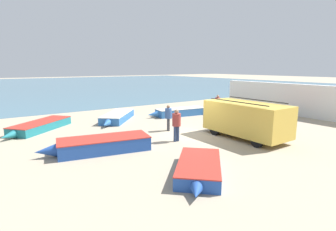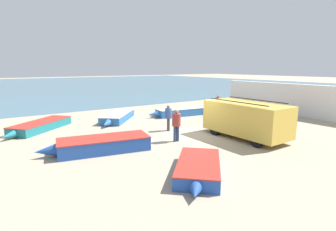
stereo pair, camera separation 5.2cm
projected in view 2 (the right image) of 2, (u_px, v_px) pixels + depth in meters
name	position (u px, v px, depth m)	size (l,w,h in m)	color
ground_plane	(192.00, 135.00, 15.52)	(200.00, 200.00, 0.00)	tan
sea_water	(42.00, 85.00, 57.74)	(120.00, 80.00, 0.01)	#477084
harbor_wall	(285.00, 99.00, 22.22)	(0.50, 12.00, 2.58)	silver
parked_van	(245.00, 119.00, 14.59)	(2.07, 4.84, 2.14)	gold
fishing_rowboat_0	(283.00, 118.00, 19.05)	(3.99, 2.74, 0.52)	#234CA3
fishing_rowboat_1	(100.00, 145.00, 12.38)	(5.21, 2.41, 0.66)	#234CA3
fishing_rowboat_2	(179.00, 112.00, 21.49)	(5.10, 1.85, 0.61)	#2D66AD
fishing_rowboat_3	(117.00, 117.00, 19.53)	(4.08, 4.48, 0.56)	#2D66AD
fishing_rowboat_4	(198.00, 168.00, 9.68)	(3.41, 3.51, 0.50)	#234CA3
fishing_rowboat_5	(40.00, 126.00, 16.54)	(4.50, 4.12, 0.54)	#1E757F
fisherman_0	(176.00, 122.00, 13.94)	(0.46, 0.46, 1.75)	navy
fisherman_1	(168.00, 115.00, 16.32)	(0.43, 0.43, 1.63)	#38383D
fisherman_2	(218.00, 103.00, 21.90)	(0.43, 0.43, 1.65)	navy
fisherman_3	(239.00, 108.00, 19.10)	(0.44, 0.44, 1.66)	#5B564C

